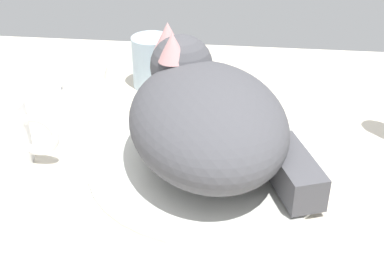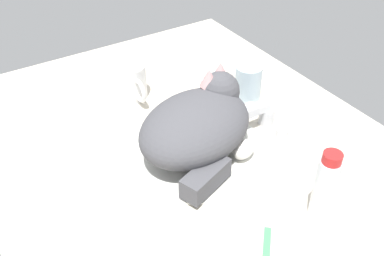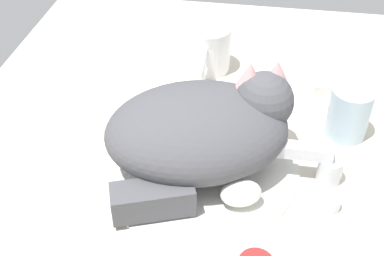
{
  "view_description": "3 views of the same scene",
  "coord_description": "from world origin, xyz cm",
  "px_view_note": "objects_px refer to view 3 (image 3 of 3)",
  "views": [
    {
      "loc": [
        4.31,
        -55.43,
        39.03
      ],
      "look_at": [
        -1.69,
        -1.9,
        6.67
      ],
      "focal_mm": 48.93,
      "sensor_mm": 36.0,
      "label": 1
    },
    {
      "loc": [
        60.5,
        -38.81,
        61.24
      ],
      "look_at": [
        0.0,
        -0.79,
        6.65
      ],
      "focal_mm": 41.7,
      "sensor_mm": 36.0,
      "label": 2
    },
    {
      "loc": [
        54.25,
        8.13,
        52.29
      ],
      "look_at": [
        -2.92,
        -1.2,
        4.65
      ],
      "focal_mm": 47.14,
      "sensor_mm": 36.0,
      "label": 3
    }
  ],
  "objects_px": {
    "rinse_cup": "(349,113)",
    "soap_bar": "(324,83)",
    "coffee_mug": "(208,49)",
    "faucet": "(321,165)",
    "cat": "(204,129)"
  },
  "relations": [
    {
      "from": "rinse_cup",
      "to": "soap_bar",
      "type": "bearing_deg",
      "value": -163.21
    },
    {
      "from": "coffee_mug",
      "to": "soap_bar",
      "type": "xyz_separation_m",
      "value": [
        0.05,
        0.21,
        -0.02
      ]
    },
    {
      "from": "coffee_mug",
      "to": "rinse_cup",
      "type": "distance_m",
      "value": 0.29
    },
    {
      "from": "coffee_mug",
      "to": "rinse_cup",
      "type": "bearing_deg",
      "value": 57.64
    },
    {
      "from": "coffee_mug",
      "to": "soap_bar",
      "type": "bearing_deg",
      "value": 76.88
    },
    {
      "from": "faucet",
      "to": "rinse_cup",
      "type": "relative_size",
      "value": 1.61
    },
    {
      "from": "cat",
      "to": "rinse_cup",
      "type": "height_order",
      "value": "cat"
    },
    {
      "from": "coffee_mug",
      "to": "rinse_cup",
      "type": "relative_size",
      "value": 1.46
    },
    {
      "from": "rinse_cup",
      "to": "soap_bar",
      "type": "xyz_separation_m",
      "value": [
        -0.1,
        -0.03,
        -0.02
      ]
    },
    {
      "from": "cat",
      "to": "coffee_mug",
      "type": "xyz_separation_m",
      "value": [
        -0.26,
        -0.03,
        -0.03
      ]
    },
    {
      "from": "faucet",
      "to": "coffee_mug",
      "type": "distance_m",
      "value": 0.33
    },
    {
      "from": "soap_bar",
      "to": "cat",
      "type": "bearing_deg",
      "value": -40.37
    },
    {
      "from": "faucet",
      "to": "cat",
      "type": "bearing_deg",
      "value": -90.61
    },
    {
      "from": "cat",
      "to": "coffee_mug",
      "type": "relative_size",
      "value": 2.49
    },
    {
      "from": "coffee_mug",
      "to": "soap_bar",
      "type": "distance_m",
      "value": 0.22
    }
  ]
}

